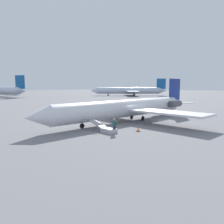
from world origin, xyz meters
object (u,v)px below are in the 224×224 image
airplane_main (131,108)px  airplane_taxiing_distant (130,91)px  passenger (115,125)px  boarding_stairs (106,129)px

airplane_main → airplane_taxiing_distant: size_ratio=0.85×
airplane_main → passenger: (8.68, 4.26, -0.99)m
boarding_stairs → passenger: passenger is taller
boarding_stairs → airplane_main: bearing=-65.8°
passenger → airplane_taxiing_distant: bearing=-49.1°
airplane_main → airplane_taxiing_distant: (-75.90, -57.35, 0.97)m
airplane_main → boarding_stairs: 9.43m
boarding_stairs → airplane_taxiing_distant: bearing=-49.7°
passenger → boarding_stairs: bearing=8.8°
airplane_taxiing_distant → boarding_stairs: bearing=83.2°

